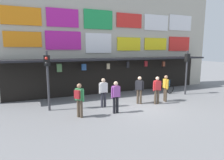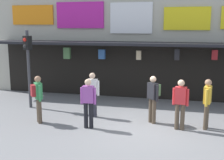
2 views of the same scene
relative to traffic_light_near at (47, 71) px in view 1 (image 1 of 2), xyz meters
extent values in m
plane|color=slate|center=(5.01, -1.28, -2.14)|extent=(80.00, 80.00, 0.00)
cube|color=#B2AD9E|center=(5.01, 3.32, 1.86)|extent=(18.00, 1.20, 8.00)
cube|color=black|center=(5.01, 2.02, 0.46)|extent=(15.30, 1.40, 0.12)
cube|color=orange|center=(-1.14, 2.67, 3.14)|extent=(2.30, 0.08, 1.08)
cube|color=#B71E93|center=(1.32, 2.67, 3.18)|extent=(2.07, 0.08, 1.18)
cube|color=green|center=(3.78, 2.67, 3.22)|extent=(2.10, 0.08, 1.31)
cube|color=red|center=(6.24, 2.67, 3.28)|extent=(2.10, 0.08, 1.03)
cube|color=white|center=(8.70, 2.67, 3.26)|extent=(2.26, 0.08, 1.22)
cube|color=white|center=(11.16, 2.67, 3.37)|extent=(2.33, 0.08, 1.26)
cube|color=orange|center=(-1.14, 2.67, 1.76)|extent=(2.17, 0.08, 0.94)
cube|color=#B71E93|center=(1.32, 2.67, 1.73)|extent=(2.33, 0.08, 1.22)
cube|color=white|center=(3.78, 2.67, 1.58)|extent=(1.94, 0.08, 1.39)
cube|color=yellow|center=(6.24, 2.67, 1.55)|extent=(1.99, 0.08, 1.00)
cube|color=yellow|center=(8.70, 2.67, 1.57)|extent=(2.11, 0.08, 0.96)
cube|color=red|center=(11.16, 2.67, 1.61)|extent=(2.18, 0.08, 1.19)
cylinder|color=black|center=(0.87, 2.03, 0.32)|extent=(0.02, 0.02, 0.17)
cube|color=#477042|center=(0.87, 2.03, -0.03)|extent=(0.31, 0.19, 0.52)
cylinder|color=black|center=(2.52, 2.18, 0.28)|extent=(0.02, 0.02, 0.24)
cube|color=#2D5693|center=(2.52, 2.18, -0.05)|extent=(0.30, 0.18, 0.43)
cylinder|color=black|center=(4.25, 2.01, 0.28)|extent=(0.02, 0.02, 0.24)
cube|color=tan|center=(4.25, 2.01, -0.04)|extent=(0.21, 0.13, 0.40)
cylinder|color=black|center=(5.89, 2.17, 0.32)|extent=(0.02, 0.02, 0.16)
cube|color=#232328|center=(5.89, 2.17, 0.00)|extent=(0.21, 0.12, 0.46)
cylinder|color=black|center=(7.42, 2.07, 0.32)|extent=(0.02, 0.02, 0.15)
cube|color=maroon|center=(7.42, 2.07, 0.04)|extent=(0.23, 0.14, 0.41)
cylinder|color=black|center=(9.15, 2.11, 0.28)|extent=(0.02, 0.02, 0.23)
cube|color=brown|center=(9.15, 2.11, -0.03)|extent=(0.22, 0.13, 0.39)
cube|color=black|center=(5.01, 2.70, -0.89)|extent=(15.30, 0.04, 2.50)
cylinder|color=#38383D|center=(0.00, 0.01, -0.54)|extent=(0.12, 0.12, 3.20)
cube|color=black|center=(0.00, 0.01, 0.56)|extent=(0.34, 0.31, 0.56)
sphere|color=red|center=(-0.03, -0.12, 0.69)|extent=(0.15, 0.15, 0.15)
sphere|color=black|center=(-0.03, -0.12, 0.43)|extent=(0.15, 0.15, 0.15)
cylinder|color=#38383D|center=(9.56, 0.01, -0.54)|extent=(0.12, 0.12, 3.20)
cube|color=black|center=(9.56, 0.01, 0.56)|extent=(0.30, 0.27, 0.56)
sphere|color=black|center=(9.55, 0.14, 0.69)|extent=(0.15, 0.15, 0.15)
sphere|color=#19DB3D|center=(9.55, 0.14, 0.43)|extent=(0.15, 0.15, 0.15)
torus|color=black|center=(8.69, 0.63, -1.78)|extent=(0.72, 0.15, 0.72)
torus|color=black|center=(8.55, 1.72, -1.78)|extent=(0.72, 0.15, 0.72)
cylinder|color=#1E66A8|center=(8.62, 1.18, -1.53)|extent=(0.18, 0.99, 0.05)
cylinder|color=#1E66A8|center=(8.60, 1.34, -1.36)|extent=(0.04, 0.04, 0.35)
cube|color=black|center=(8.60, 1.34, -1.17)|extent=(0.12, 0.21, 0.06)
cylinder|color=#1E66A8|center=(8.68, 0.71, -1.36)|extent=(0.04, 0.04, 0.50)
cylinder|color=black|center=(8.68, 0.71, -1.11)|extent=(0.44, 0.09, 0.04)
cylinder|color=#2D2D38|center=(3.00, -0.59, -1.70)|extent=(0.14, 0.14, 0.88)
cylinder|color=#2D2D38|center=(2.82, -0.59, -1.70)|extent=(0.14, 0.14, 0.88)
cube|color=white|center=(2.91, -0.59, -0.98)|extent=(0.36, 0.23, 0.56)
sphere|color=beige|center=(2.91, -0.59, -0.57)|extent=(0.22, 0.22, 0.22)
cylinder|color=white|center=(3.13, -0.59, -1.03)|extent=(0.09, 0.09, 0.56)
cylinder|color=white|center=(2.69, -0.59, -1.03)|extent=(0.09, 0.09, 0.56)
cylinder|color=brown|center=(6.94, -1.06, -1.70)|extent=(0.14, 0.14, 0.88)
cylinder|color=brown|center=(6.98, -0.88, -1.70)|extent=(0.14, 0.14, 0.88)
cube|color=gold|center=(6.96, -0.97, -0.98)|extent=(0.29, 0.40, 0.56)
sphere|color=#A87A5B|center=(6.96, -0.97, -0.57)|extent=(0.22, 0.22, 0.22)
cylinder|color=gold|center=(6.91, -1.18, -1.03)|extent=(0.09, 0.09, 0.56)
cylinder|color=gold|center=(7.00, -0.75, -1.03)|extent=(0.09, 0.09, 0.56)
cylinder|color=brown|center=(6.02, -1.23, -1.70)|extent=(0.14, 0.14, 0.88)
cylinder|color=brown|center=(6.19, -1.26, -1.70)|extent=(0.14, 0.14, 0.88)
cube|color=red|center=(6.10, -1.25, -0.98)|extent=(0.39, 0.28, 0.56)
sphere|color=beige|center=(6.10, -1.25, -0.57)|extent=(0.22, 0.22, 0.22)
cylinder|color=red|center=(5.89, -1.21, -1.03)|extent=(0.09, 0.09, 0.56)
cylinder|color=red|center=(6.32, -1.28, -1.03)|extent=(0.09, 0.09, 0.56)
cylinder|color=brown|center=(1.22, -1.61, -1.70)|extent=(0.14, 0.14, 0.88)
cylinder|color=brown|center=(1.34, -1.75, -1.70)|extent=(0.14, 0.14, 0.88)
cube|color=#388E51|center=(1.28, -1.68, -0.98)|extent=(0.40, 0.42, 0.56)
sphere|color=#A87A5B|center=(1.28, -1.68, -0.57)|extent=(0.22, 0.22, 0.22)
cylinder|color=#388E51|center=(1.14, -1.51, -1.03)|extent=(0.09, 0.09, 0.56)
cylinder|color=#388E51|center=(1.42, -1.85, -1.03)|extent=(0.09, 0.09, 0.56)
cube|color=maroon|center=(1.16, -1.78, -0.96)|extent=(0.30, 0.32, 0.40)
cylinder|color=black|center=(3.23, -1.79, -1.70)|extent=(0.14, 0.14, 0.88)
cylinder|color=black|center=(3.05, -1.81, -1.70)|extent=(0.14, 0.14, 0.88)
cube|color=#9E4CA8|center=(3.14, -1.80, -0.98)|extent=(0.38, 0.25, 0.56)
sphere|color=beige|center=(3.14, -1.80, -0.57)|extent=(0.22, 0.22, 0.22)
cylinder|color=#9E4CA8|center=(3.36, -1.78, -1.03)|extent=(0.09, 0.09, 0.56)
cylinder|color=#9E4CA8|center=(2.92, -1.82, -1.03)|extent=(0.09, 0.09, 0.56)
cylinder|color=brown|center=(5.22, -0.84, -1.70)|extent=(0.14, 0.14, 0.88)
cylinder|color=brown|center=(5.10, -0.72, -1.70)|extent=(0.14, 0.14, 0.88)
cube|color=#232328|center=(5.16, -0.78, -0.98)|extent=(0.41, 0.41, 0.56)
sphere|color=beige|center=(5.16, -0.78, -0.57)|extent=(0.22, 0.22, 0.22)
cylinder|color=#232328|center=(5.32, -0.93, -1.03)|extent=(0.09, 0.09, 0.56)
cylinder|color=#232328|center=(5.00, -0.63, -1.03)|extent=(0.09, 0.09, 0.56)
cube|color=#477042|center=(5.27, -0.67, -0.96)|extent=(0.31, 0.31, 0.40)
camera|label=1|loc=(-0.73, -10.45, 1.15)|focal=30.40mm
camera|label=2|loc=(6.05, -10.61, 1.25)|focal=46.37mm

